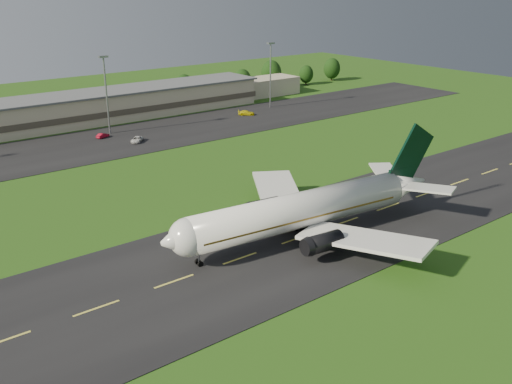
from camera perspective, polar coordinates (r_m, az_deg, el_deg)
ground at (r=89.89m, az=4.06°, el=-4.74°), size 360.00×360.00×0.00m
taxiway at (r=89.87m, az=4.06°, el=-4.71°), size 220.00×30.00×0.10m
apron at (r=148.10m, az=-14.87°, el=4.77°), size 260.00×30.00×0.10m
airliner at (r=88.87m, az=4.87°, el=-1.79°), size 51.23×41.93×15.57m
terminal at (r=171.39m, az=-16.32°, el=8.05°), size 145.00×16.00×8.40m
light_mast_centre at (r=154.55m, az=-14.80°, el=10.24°), size 2.40×1.20×20.35m
light_mast_east at (r=183.02m, az=1.46°, el=12.36°), size 2.40×1.20×20.35m
tree_line at (r=191.09m, az=-9.99°, el=10.03°), size 194.03×9.37×10.45m
service_vehicle_b at (r=152.91m, az=-15.08°, el=5.48°), size 3.84×2.55×1.20m
service_vehicle_c at (r=146.70m, az=-11.82°, el=5.17°), size 4.87×4.96×1.32m
service_vehicle_d at (r=173.46m, az=-0.97°, el=7.92°), size 5.10×4.55×1.42m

